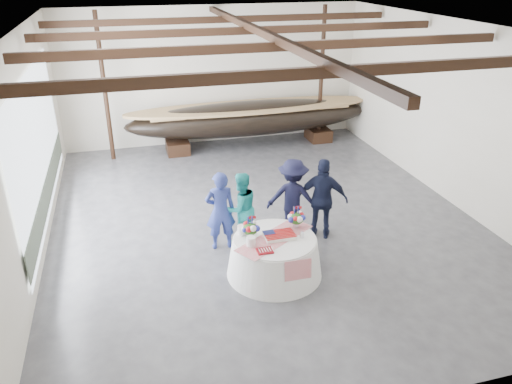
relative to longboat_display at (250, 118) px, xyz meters
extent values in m
cube|color=#3D3D42|center=(-1.03, -5.08, -0.99)|extent=(10.00, 12.00, 0.01)
cube|color=silver|center=(-1.03, 0.92, 1.26)|extent=(10.00, 0.02, 4.50)
cube|color=silver|center=(-1.03, -11.08, 1.26)|extent=(10.00, 0.02, 4.50)
cube|color=silver|center=(-6.03, -5.08, 1.26)|extent=(0.02, 12.00, 4.50)
cube|color=silver|center=(3.97, -5.08, 1.26)|extent=(0.02, 12.00, 4.50)
cube|color=white|center=(-1.03, -5.08, 3.51)|extent=(10.00, 12.00, 0.01)
cube|color=black|center=(-1.03, -8.58, 3.26)|extent=(9.80, 0.12, 0.18)
cube|color=black|center=(-1.03, -6.08, 3.26)|extent=(9.80, 0.12, 0.18)
cube|color=black|center=(-1.03, -3.58, 3.26)|extent=(9.80, 0.12, 0.18)
cube|color=black|center=(-1.03, -1.08, 3.26)|extent=(9.80, 0.12, 0.18)
cube|color=black|center=(-1.03, -5.08, 3.39)|extent=(0.15, 11.76, 0.15)
cylinder|color=black|center=(-4.53, 0.00, 1.26)|extent=(0.14, 0.14, 4.50)
cylinder|color=black|center=(2.47, 0.00, 1.26)|extent=(0.14, 0.14, 4.50)
cube|color=silver|center=(-5.98, -4.08, 1.01)|extent=(0.02, 7.00, 3.20)
cube|color=#596654|center=(-5.97, -4.08, -0.09)|extent=(0.02, 7.00, 0.60)
cube|color=black|center=(-2.47, 0.00, -0.78)|extent=(0.72, 0.93, 0.41)
cube|color=black|center=(2.47, 0.00, -0.78)|extent=(0.72, 0.93, 0.41)
ellipsoid|color=black|center=(0.00, 0.00, -0.01)|extent=(8.24, 1.65, 1.13)
cube|color=#9E7A4C|center=(0.00, 0.00, 0.30)|extent=(6.59, 1.08, 0.06)
cone|color=white|center=(-1.47, -7.50, -0.59)|extent=(1.92, 1.92, 0.79)
cylinder|color=white|center=(-1.47, -7.50, -0.18)|extent=(1.63, 1.63, 0.04)
cube|color=red|center=(-1.47, -7.50, -0.16)|extent=(1.79, 1.42, 0.01)
cube|color=white|center=(-1.37, -7.49, -0.13)|extent=(0.60, 0.40, 0.07)
cylinder|color=white|center=(-1.99, -7.65, -0.07)|extent=(0.18, 0.18, 0.19)
cylinder|color=white|center=(-2.06, -7.18, -0.07)|extent=(0.18, 0.18, 0.19)
cube|color=#67090B|center=(-1.80, -7.92, -0.15)|extent=(0.30, 0.24, 0.03)
cone|color=silver|center=(-0.95, -7.62, -0.10)|extent=(0.09, 0.09, 0.12)
imported|color=navy|center=(-2.29, -6.21, -0.09)|extent=(0.67, 0.45, 1.79)
imported|color=teal|center=(-1.81, -6.08, -0.16)|extent=(0.95, 0.83, 1.66)
imported|color=black|center=(-0.59, -6.02, -0.07)|extent=(1.35, 1.09, 1.83)
imported|color=black|center=(0.01, -6.35, -0.04)|extent=(1.20, 0.90, 1.89)
camera|label=1|loc=(-4.06, -15.59, 4.80)|focal=35.00mm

